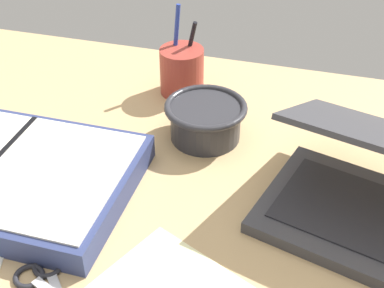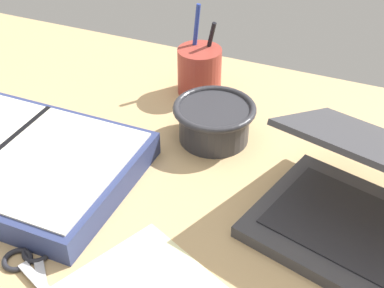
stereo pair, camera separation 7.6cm
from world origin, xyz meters
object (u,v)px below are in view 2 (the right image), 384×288
object	(u,v)px
pen_cup	(199,70)
planner	(5,157)
scissors	(31,263)
bowl	(214,120)

from	to	relation	value
pen_cup	planner	bearing A→B (deg)	-119.14
pen_cup	planner	size ratio (longest dim) A/B	0.41
planner	scissors	world-z (taller)	planner
pen_cup	scissors	distance (cm)	48.15
planner	bowl	bearing A→B (deg)	36.85
pen_cup	scissors	bearing A→B (deg)	-93.72
pen_cup	planner	distance (cm)	38.10
pen_cup	scissors	world-z (taller)	pen_cup
scissors	planner	bearing A→B (deg)	171.18
planner	scissors	size ratio (longest dim) A/B	3.27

